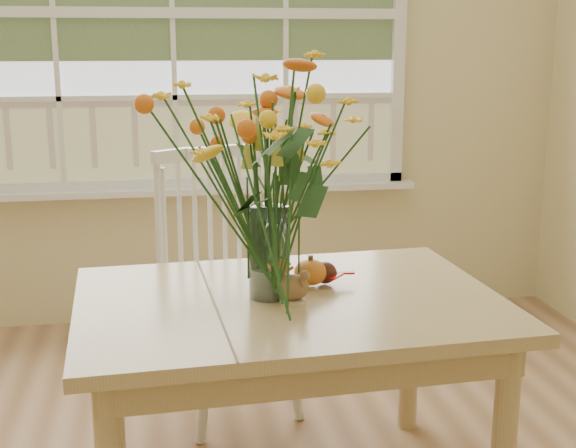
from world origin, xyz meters
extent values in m
cube|color=beige|center=(0.00, 2.25, 1.35)|extent=(4.00, 0.02, 2.70)
cube|color=silver|center=(0.00, 2.23, 1.55)|extent=(2.20, 0.00, 1.60)
cube|color=white|center=(0.00, 2.18, 0.69)|extent=(2.42, 0.12, 0.03)
cube|color=tan|center=(0.28, 0.52, 0.65)|extent=(1.30, 0.96, 0.04)
cube|color=tan|center=(0.28, 0.52, 0.58)|extent=(1.17, 0.83, 0.10)
cylinder|color=tan|center=(-0.28, 0.85, 0.32)|extent=(0.07, 0.07, 0.63)
cylinder|color=tan|center=(0.83, 0.19, 0.32)|extent=(0.07, 0.07, 0.63)
cylinder|color=tan|center=(0.79, 0.91, 0.32)|extent=(0.07, 0.07, 0.63)
cube|color=white|center=(0.16, 1.15, 0.47)|extent=(0.58, 0.57, 0.05)
cube|color=white|center=(0.10, 1.32, 0.74)|extent=(0.45, 0.19, 0.53)
cylinder|color=white|center=(0.04, 0.94, 0.23)|extent=(0.04, 0.04, 0.45)
cylinder|color=white|center=(-0.07, 1.26, 0.23)|extent=(0.04, 0.04, 0.45)
cylinder|color=white|center=(0.38, 1.05, 0.23)|extent=(0.04, 0.04, 0.45)
cylinder|color=white|center=(0.27, 1.37, 0.23)|extent=(0.04, 0.04, 0.45)
cylinder|color=white|center=(0.22, 0.54, 0.81)|extent=(0.12, 0.12, 0.27)
ellipsoid|color=#DF571A|center=(0.36, 0.62, 0.71)|extent=(0.10, 0.10, 0.08)
cylinder|color=#CCB78C|center=(0.28, 0.47, 0.68)|extent=(0.08, 0.08, 0.01)
ellipsoid|color=brown|center=(0.28, 0.47, 0.72)|extent=(0.10, 0.08, 0.08)
ellipsoid|color=#38160F|center=(0.41, 0.63, 0.71)|extent=(0.08, 0.08, 0.07)
camera|label=1|loc=(-0.10, -1.63, 1.41)|focal=48.00mm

